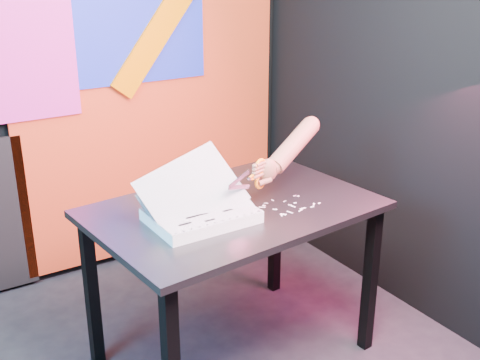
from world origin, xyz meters
TOP-DOWN VIEW (x-y plane):
  - room at (0.00, 0.00)m, footprint 3.01×3.01m
  - backdrop at (0.06, 1.46)m, footprint 2.88×0.05m
  - work_table at (0.50, 0.34)m, footprint 1.24×0.89m
  - printout_stack at (0.31, 0.28)m, footprint 0.45×0.30m
  - scissors at (0.59, 0.29)m, footprint 0.23×0.08m
  - hand_forearm at (0.80, 0.36)m, footprint 0.44×0.18m
  - paper_clippings at (0.70, 0.21)m, footprint 0.25×0.17m

SIDE VIEW (x-z plane):
  - work_table at x=0.50m, z-range 0.28..1.03m
  - paper_clippings at x=0.70m, z-range 0.75..0.75m
  - printout_stack at x=0.31m, z-range 0.63..0.93m
  - scissors at x=0.59m, z-range 0.82..0.96m
  - hand_forearm at x=0.80m, z-range 0.84..1.06m
  - backdrop at x=0.06m, z-range -0.08..2.00m
  - room at x=0.00m, z-range 0.00..2.71m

